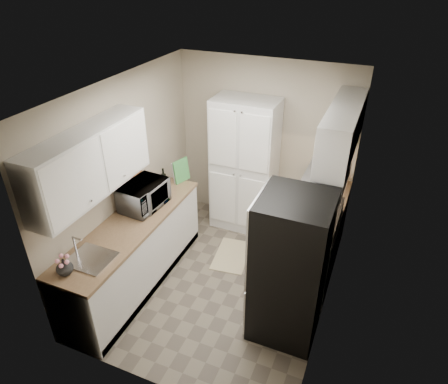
# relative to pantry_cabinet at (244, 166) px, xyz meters

# --- Properties ---
(ground) EXTENTS (3.20, 3.20, 0.00)m
(ground) POSITION_rel_pantry_cabinet_xyz_m (0.20, -1.32, -1.00)
(ground) COLOR #665B4C
(ground) RESTS_ON ground
(room_shell) EXTENTS (2.64, 3.24, 2.52)m
(room_shell) POSITION_rel_pantry_cabinet_xyz_m (0.18, -1.32, 0.63)
(room_shell) COLOR #C0B69B
(room_shell) RESTS_ON ground
(pantry_cabinet) EXTENTS (0.90, 0.55, 2.00)m
(pantry_cabinet) POSITION_rel_pantry_cabinet_xyz_m (0.00, 0.00, 0.00)
(pantry_cabinet) COLOR silver
(pantry_cabinet) RESTS_ON ground
(base_cabinet_left) EXTENTS (0.60, 2.30, 0.88)m
(base_cabinet_left) POSITION_rel_pantry_cabinet_xyz_m (-0.79, -1.75, -0.56)
(base_cabinet_left) COLOR silver
(base_cabinet_left) RESTS_ON ground
(countertop_left) EXTENTS (0.63, 2.33, 0.04)m
(countertop_left) POSITION_rel_pantry_cabinet_xyz_m (-0.79, -1.75, -0.10)
(countertop_left) COLOR #846647
(countertop_left) RESTS_ON base_cabinet_left
(base_cabinet_right) EXTENTS (0.60, 0.80, 0.88)m
(base_cabinet_right) POSITION_rel_pantry_cabinet_xyz_m (1.19, -0.12, -0.56)
(base_cabinet_right) COLOR silver
(base_cabinet_right) RESTS_ON ground
(countertop_right) EXTENTS (0.63, 0.83, 0.04)m
(countertop_right) POSITION_rel_pantry_cabinet_xyz_m (1.19, -0.12, -0.10)
(countertop_right) COLOR #846647
(countertop_right) RESTS_ON base_cabinet_right
(electric_range) EXTENTS (0.71, 0.78, 1.13)m
(electric_range) POSITION_rel_pantry_cabinet_xyz_m (1.17, -0.93, -0.52)
(electric_range) COLOR #B7B7BC
(electric_range) RESTS_ON ground
(refrigerator) EXTENTS (0.70, 0.72, 1.70)m
(refrigerator) POSITION_rel_pantry_cabinet_xyz_m (1.14, -1.73, -0.15)
(refrigerator) COLOR #B7B7BC
(refrigerator) RESTS_ON ground
(microwave) EXTENTS (0.45, 0.62, 0.33)m
(microwave) POSITION_rel_pantry_cabinet_xyz_m (-0.82, -1.38, 0.08)
(microwave) COLOR #ABACAF
(microwave) RESTS_ON countertop_left
(wine_bottle) EXTENTS (0.07, 0.07, 0.29)m
(wine_bottle) POSITION_rel_pantry_cabinet_xyz_m (-0.81, -0.92, 0.06)
(wine_bottle) COLOR black
(wine_bottle) RESTS_ON countertop_left
(flower_vase) EXTENTS (0.19, 0.19, 0.17)m
(flower_vase) POSITION_rel_pantry_cabinet_xyz_m (-0.88, -2.73, 0.01)
(flower_vase) COLOR silver
(flower_vase) RESTS_ON countertop_left
(cutting_board) EXTENTS (0.10, 0.25, 0.32)m
(cutting_board) POSITION_rel_pantry_cabinet_xyz_m (-0.70, -0.62, 0.08)
(cutting_board) COLOR #419749
(cutting_board) RESTS_ON countertop_left
(toaster_oven) EXTENTS (0.46, 0.52, 0.25)m
(toaster_oven) POSITION_rel_pantry_cabinet_xyz_m (1.17, -0.01, 0.04)
(toaster_oven) COLOR #B8B9BE
(toaster_oven) RESTS_ON countertop_right
(fruit_basket) EXTENTS (0.27, 0.27, 0.10)m
(fruit_basket) POSITION_rel_pantry_cabinet_xyz_m (1.17, 0.02, 0.22)
(fruit_basket) COLOR orange
(fruit_basket) RESTS_ON toaster_oven
(kitchen_mat) EXTENTS (0.53, 0.77, 0.01)m
(kitchen_mat) POSITION_rel_pantry_cabinet_xyz_m (0.14, -0.82, -0.99)
(kitchen_mat) COLOR #C6B689
(kitchen_mat) RESTS_ON ground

